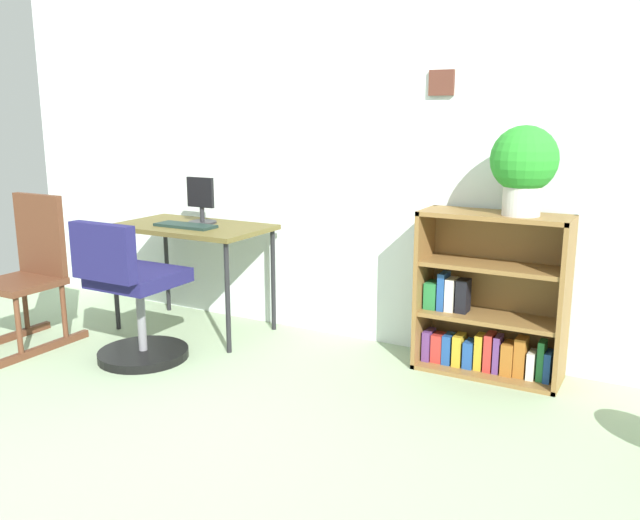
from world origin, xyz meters
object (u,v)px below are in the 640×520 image
Objects in this scene: office_chair at (133,301)px; bookshelf_low at (489,303)px; desk at (192,234)px; rocking_chair at (29,271)px; monitor at (201,202)px; potted_plant_on_shelf at (524,164)px; keyboard at (185,226)px.

bookshelf_low reaches higher than office_chair.
rocking_chair is (-0.70, -0.70, -0.18)m from desk.
office_chair is 1.99m from bookshelf_low.
rocking_chair is at bearing -132.78° from monitor.
monitor is 0.85m from office_chair.
rocking_chair is at bearing -174.85° from office_chair.
potted_plant_on_shelf is at bearing 4.49° from desk.
monitor is (0.02, 0.08, 0.20)m from desk.
keyboard is 2.07m from potted_plant_on_shelf.
bookshelf_low is at bearing 9.01° from keyboard.
desk is at bearing -175.51° from potted_plant_on_shelf.
office_chair is 2.25m from potted_plant_on_shelf.
office_chair is at bearing -155.12° from bookshelf_low.
desk is 1.01m from rocking_chair.
desk is at bearing 102.09° from keyboard.
bookshelf_low reaches higher than keyboard.
rocking_chair reaches higher than bookshelf_low.
bookshelf_low is at bearing 19.36° from rocking_chair.
keyboard is 0.89× the size of potted_plant_on_shelf.
office_chair reaches higher than keyboard.
potted_plant_on_shelf is (2.01, 0.08, 0.31)m from monitor.
rocking_chair is (-0.72, -0.78, -0.38)m from monitor.
office_chair is 1.84× the size of potted_plant_on_shelf.
desk is at bearing 44.64° from rocking_chair.
monitor is at bearing 90.88° from keyboard.
monitor reaches higher than desk.
monitor is at bearing -176.02° from bookshelf_low.
keyboard is at bearing -173.12° from potted_plant_on_shelf.
keyboard is 1.91m from bookshelf_low.
bookshelf_low is (1.80, 0.84, 0.02)m from office_chair.
rocking_chair is (-0.78, -0.07, 0.10)m from office_chair.
monitor reaches higher than rocking_chair.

